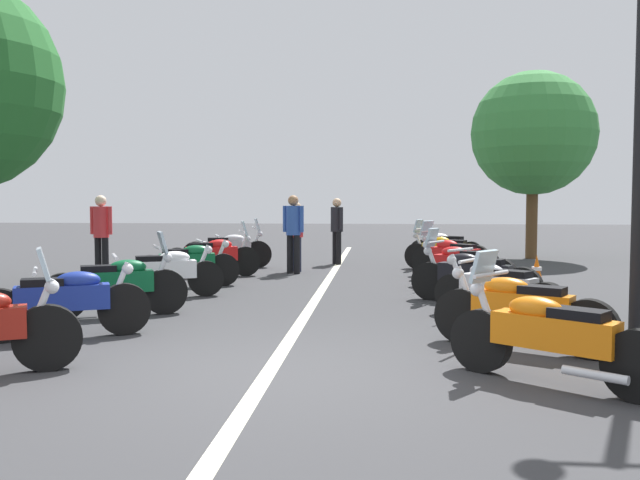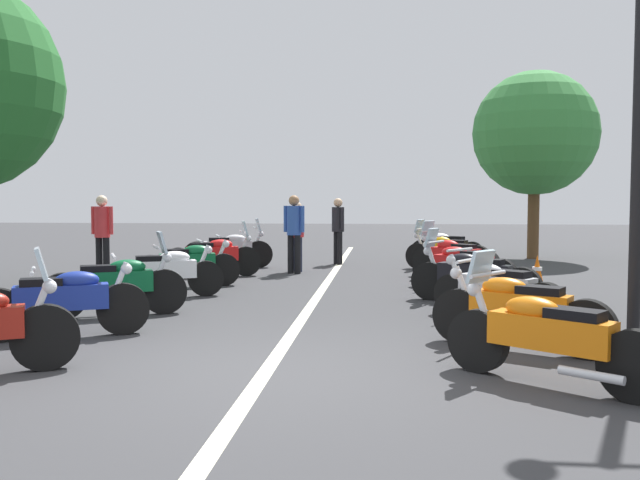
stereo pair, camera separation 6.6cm
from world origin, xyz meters
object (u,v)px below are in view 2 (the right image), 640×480
object	(u,v)px
bystander_0	(297,231)
motorcycle_left_row_6	(229,249)
motorcycle_right_row_1	(518,310)
traffic_cone_0	(537,271)
motorcycle_left_row_2	(117,284)
motorcycle_left_row_3	(165,272)
motorcycle_left_row_4	(188,263)
motorcycle_right_row_4	(462,266)
motorcycle_right_row_5	(454,257)
motorcycle_right_row_2	(495,289)
roadside_tree_1	(535,134)
motorcycle_right_row_7	(446,247)
motorcycle_right_row_0	(547,335)
bystander_1	(338,226)
motorcycle_right_row_6	(446,251)
bystander_4	(102,229)
motorcycle_left_row_5	(214,255)
bystander_2	(294,228)
motorcycle_left_row_1	(63,301)
motorcycle_right_row_3	(472,275)

from	to	relation	value
bystander_0	motorcycle_left_row_6	bearing A→B (deg)	122.53
motorcycle_left_row_6	motorcycle_right_row_1	size ratio (longest dim) A/B	1.14
traffic_cone_0	bystander_0	bearing A→B (deg)	65.88
motorcycle_left_row_2	motorcycle_left_row_3	distance (m)	1.88
motorcycle_left_row_6	motorcycle_left_row_4	bearing A→B (deg)	-106.23
motorcycle_left_row_6	motorcycle_right_row_4	xyz separation A→B (m)	(-3.46, -5.22, -0.02)
motorcycle_left_row_2	motorcycle_right_row_5	world-z (taller)	motorcycle_right_row_5
motorcycle_right_row_2	bystander_0	world-z (taller)	bystander_0
motorcycle_left_row_2	roadside_tree_1	xyz separation A→B (m)	(10.37, -8.04, 3.06)
motorcycle_right_row_7	motorcycle_right_row_5	bearing A→B (deg)	116.26
motorcycle_right_row_1	motorcycle_right_row_0	bearing A→B (deg)	119.00
motorcycle_left_row_3	motorcycle_right_row_2	bearing A→B (deg)	-41.25
motorcycle_left_row_2	motorcycle_right_row_0	size ratio (longest dim) A/B	1.10
bystander_1	bystander_0	bearing A→B (deg)	32.14
motorcycle_left_row_3	bystander_0	xyz separation A→B (m)	(4.42, -1.71, 0.50)
motorcycle_right_row_5	roadside_tree_1	world-z (taller)	roadside_tree_1
motorcycle_right_row_6	motorcycle_left_row_3	bearing A→B (deg)	71.53
bystander_4	motorcycle_right_row_2	bearing A→B (deg)	-107.31
motorcycle_left_row_2	motorcycle_right_row_7	world-z (taller)	motorcycle_left_row_2
motorcycle_left_row_5	bystander_2	xyz separation A→B (m)	(0.75, -1.66, 0.58)
motorcycle_right_row_6	bystander_0	world-z (taller)	bystander_0
motorcycle_right_row_1	motorcycle_right_row_7	world-z (taller)	motorcycle_right_row_1
bystander_0	bystander_2	distance (m)	0.49
motorcycle_left_row_6	motorcycle_right_row_4	world-z (taller)	motorcycle_left_row_6
motorcycle_left_row_2	motorcycle_right_row_1	xyz separation A→B (m)	(-1.70, -5.31, -0.02)
bystander_0	bystander_2	bearing A→B (deg)	-129.66
motorcycle_left_row_5	bystander_1	bearing A→B (deg)	33.41
motorcycle_left_row_1	motorcycle_right_row_1	size ratio (longest dim) A/B	1.04
motorcycle_left_row_3	motorcycle_right_row_0	xyz separation A→B (m)	(-5.03, -5.19, 0.01)
motorcycle_left_row_6	motorcycle_right_row_3	bearing A→B (deg)	-61.52
motorcycle_left_row_6	motorcycle_right_row_7	world-z (taller)	motorcycle_left_row_6
motorcycle_left_row_5	motorcycle_right_row_3	size ratio (longest dim) A/B	1.03
motorcycle_left_row_3	motorcycle_right_row_2	size ratio (longest dim) A/B	1.17
traffic_cone_0	bystander_1	distance (m)	5.85
motorcycle_left_row_5	motorcycle_left_row_1	bearing A→B (deg)	-108.98
motorcycle_left_row_3	motorcycle_right_row_5	distance (m)	6.10
roadside_tree_1	motorcycle_right_row_1	bearing A→B (deg)	167.27
motorcycle_left_row_6	motorcycle_right_row_1	distance (m)	10.07
traffic_cone_0	roadside_tree_1	xyz separation A→B (m)	(6.30, -1.26, 3.24)
roadside_tree_1	motorcycle_left_row_6	bearing A→B (deg)	113.55
motorcycle_right_row_5	bystander_4	size ratio (longest dim) A/B	0.97
motorcycle_right_row_3	motorcycle_right_row_2	bearing A→B (deg)	121.72
motorcycle_left_row_6	traffic_cone_0	bearing A→B (deg)	-39.34
motorcycle_left_row_4	motorcycle_right_row_1	bearing A→B (deg)	-63.62
motorcycle_right_row_3	motorcycle_right_row_7	bearing A→B (deg)	-64.14
motorcycle_right_row_1	motorcycle_right_row_6	size ratio (longest dim) A/B	0.96
motorcycle_right_row_5	bystander_0	xyz separation A→B (m)	(1.21, 3.48, 0.47)
motorcycle_right_row_2	motorcycle_right_row_3	size ratio (longest dim) A/B	0.83
motorcycle_right_row_3	motorcycle_right_row_1	bearing A→B (deg)	118.54
motorcycle_right_row_4	motorcycle_left_row_3	bearing A→B (deg)	47.73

